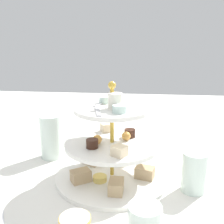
% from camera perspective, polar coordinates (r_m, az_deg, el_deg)
% --- Properties ---
extents(ground_plane, '(2.40, 2.40, 0.00)m').
position_cam_1_polar(ground_plane, '(0.74, 0.00, -14.03)').
color(ground_plane, silver).
extents(tiered_serving_stand, '(0.30, 0.30, 0.26)m').
position_cam_1_polar(tiered_serving_stand, '(0.70, -0.01, -8.66)').
color(tiered_serving_stand, white).
rests_on(tiered_serving_stand, ground_plane).
extents(water_glass_tall_right, '(0.07, 0.07, 0.14)m').
position_cam_1_polar(water_glass_tall_right, '(0.85, -13.07, -5.26)').
color(water_glass_tall_right, silver).
rests_on(water_glass_tall_right, ground_plane).
extents(water_glass_short_left, '(0.06, 0.06, 0.07)m').
position_cam_1_polar(water_glass_short_left, '(0.53, 7.09, -22.58)').
color(water_glass_short_left, silver).
rests_on(water_glass_short_left, ground_plane).
extents(butter_knife_left, '(0.06, 0.17, 0.00)m').
position_cam_1_polar(butter_knife_left, '(0.98, 7.10, -6.51)').
color(butter_knife_left, silver).
rests_on(butter_knife_left, ground_plane).
extents(butter_knife_right, '(0.15, 0.10, 0.00)m').
position_cam_1_polar(butter_knife_right, '(0.67, -23.13, -18.40)').
color(butter_knife_right, silver).
rests_on(butter_knife_right, ground_plane).
extents(water_glass_mid_back, '(0.06, 0.06, 0.10)m').
position_cam_1_polar(water_glass_mid_back, '(0.69, 17.37, -12.33)').
color(water_glass_mid_back, silver).
rests_on(water_glass_mid_back, ground_plane).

